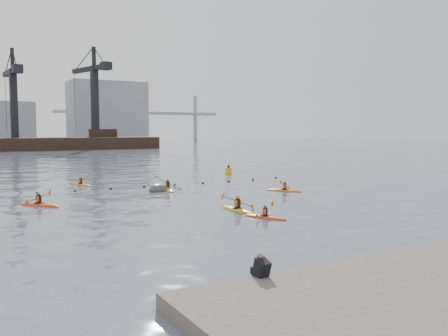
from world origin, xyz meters
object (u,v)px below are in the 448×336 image
Objects in this scene: kayaker_4 at (285,190)px; kayaker_5 at (81,184)px; kayaker_0 at (265,217)px; kayaker_3 at (168,189)px; nav_buoy at (229,171)px; kayaker_1 at (238,209)px; mooring_buoy at (160,191)px; kayaker_2 at (39,204)px.

kayaker_5 is at bearing -74.83° from kayaker_4.
kayaker_4 is (8.40, 9.15, 0.01)m from kayaker_0.
kayaker_0 is 0.96× the size of kayaker_4.
nav_buoy is (11.93, 9.97, 0.30)m from kayaker_3.
kayaker_0 is at bearing -79.33° from kayaker_3.
kayaker_3 reaches higher than kayaker_1.
kayaker_1 reaches higher than nav_buoy.
kayaker_0 is 1.21× the size of mooring_buoy.
kayaker_2 is 1.04× the size of kayaker_5.
mooring_buoy is (-0.71, -0.01, -0.11)m from kayaker_3.
nav_buoy is (12.07, 24.67, 0.32)m from kayaker_0.
kayaker_3 reaches higher than nav_buoy.
kayaker_3 is (0.13, 14.70, 0.02)m from kayaker_0.
mooring_buoy is 1.76× the size of nav_buoy.
kayaker_2 is 1.04× the size of kayaker_4.
kayaker_1 is 13.71m from kayaker_2.
kayaker_5 is 2.20× the size of nav_buoy.
kayaker_1 is 19.98m from kayaker_5.
kayaker_4 is at bearing -31.69° from mooring_buoy.
kayaker_0 is at bearing -87.74° from mooring_buoy.
mooring_buoy is at bearing -168.25° from kayaker_3.
kayaker_1 is at bearing 66.80° from kayaker_0.
kayaker_2 is at bearing -162.57° from mooring_buoy.
kayaker_3 is 0.72m from mooring_buoy.
kayaker_0 is 14.70m from mooring_buoy.
kayaker_0 is at bearing -116.07° from nav_buoy.
kayaker_3 is at bearing -140.11° from nav_buoy.
nav_buoy reaches higher than kayaker_4.
kayaker_3 is 9.96m from kayaker_4.
kayaker_3 is at bearing 63.81° from kayaker_0.
kayaker_3 reaches higher than kayaker_0.
kayaker_2 is 26.38m from nav_buoy.
kayaker_3 is at bearing 0.56° from mooring_buoy.
nav_buoy is at bearing 38.28° from mooring_buoy.
kayaker_2 is 2.30× the size of nav_buoy.
nav_buoy is at bearing -135.06° from kayaker_4.
kayaker_2 is at bearing -150.01° from nav_buoy.
kayaker_1 reaches higher than kayaker_2.
kayaker_1 is 24.99m from nav_buoy.
kayaker_0 is 0.92× the size of kayaker_2.
kayaker_4 reaches higher than kayaker_0.
nav_buoy reaches higher than mooring_buoy.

